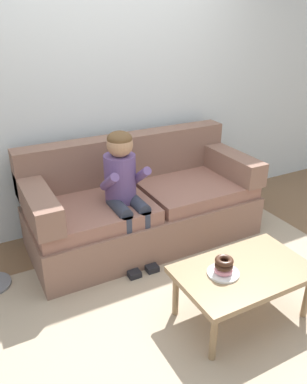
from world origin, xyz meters
The scene contains 11 objects.
ground centered at (0.00, 0.00, 0.00)m, with size 10.00×10.00×0.00m, color brown.
wall_back centered at (0.00, 1.40, 1.40)m, with size 8.00×0.10×2.80m, color silver.
area_rug centered at (0.00, -0.25, 0.01)m, with size 2.86×2.08×0.01m, color tan.
couch centered at (0.03, 0.85, 0.34)m, with size 2.04×0.90×0.92m.
coffee_table centered at (0.17, -0.41, 0.35)m, with size 0.90×0.56×0.40m.
person_child centered at (-0.22, 0.64, 0.67)m, with size 0.34×0.58×1.10m.
plate centered at (0.01, -0.39, 0.40)m, with size 0.21×0.21×0.01m, color white.
donut centered at (0.01, -0.39, 0.43)m, with size 0.12×0.12×0.04m, color pink.
donut_second centered at (0.01, -0.39, 0.46)m, with size 0.12×0.12×0.04m, color #422619.
donut_third centered at (0.01, -0.39, 0.50)m, with size 0.12×0.12×0.04m, color #422619.
toy_controller centered at (0.53, 0.05, 0.03)m, with size 0.23×0.09×0.05m.
Camera 1 is at (-1.33, -1.95, 1.93)m, focal length 35.69 mm.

